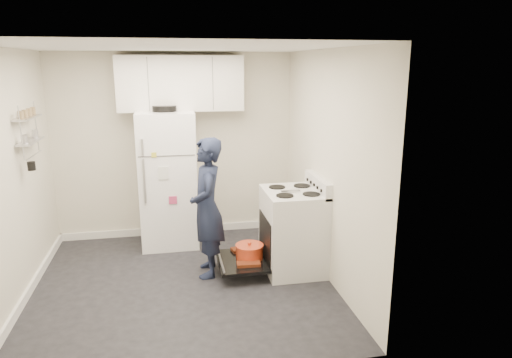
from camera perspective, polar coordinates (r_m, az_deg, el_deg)
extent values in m
cube|color=black|center=(5.19, -9.06, -12.83)|extent=(3.20, 3.20, 0.01)
cube|color=white|center=(4.64, -10.30, 15.91)|extent=(3.20, 3.20, 0.01)
cube|color=beige|center=(6.33, -10.07, 4.03)|extent=(3.20, 0.01, 2.50)
cube|color=beige|center=(3.22, -8.80, -5.80)|extent=(3.20, 0.01, 2.50)
cube|color=beige|center=(4.99, -28.30, -0.18)|extent=(0.01, 3.20, 2.50)
cube|color=beige|center=(5.05, 8.81, 1.52)|extent=(0.01, 3.20, 2.50)
cube|color=white|center=(5.38, -26.63, -12.65)|extent=(0.03, 3.20, 0.10)
cube|color=white|center=(6.63, -9.62, -6.26)|extent=(3.20, 0.03, 0.10)
cube|color=silver|center=(5.32, 4.62, -6.59)|extent=(0.65, 0.76, 0.92)
cube|color=black|center=(5.32, 3.88, -7.25)|extent=(0.53, 0.60, 0.52)
cube|color=orange|center=(5.39, 6.67, -7.02)|extent=(0.02, 0.56, 0.46)
cylinder|color=black|center=(5.40, 4.36, -8.99)|extent=(0.34, 0.34, 0.02)
cube|color=silver|center=(5.23, 7.75, -0.70)|extent=(0.08, 0.76, 0.18)
cube|color=silver|center=(5.17, 4.72, -1.66)|extent=(0.65, 0.76, 0.03)
cube|color=#B2B2B7|center=(5.10, 4.34, -1.47)|extent=(0.22, 0.03, 0.01)
cube|color=black|center=(5.32, -1.79, -10.23)|extent=(0.55, 0.70, 0.03)
cylinder|color=#B2B2B7|center=(5.27, -4.46, -10.04)|extent=(0.02, 0.66, 0.02)
cylinder|color=red|center=(5.32, -0.82, -9.14)|extent=(0.31, 0.31, 0.15)
cylinder|color=red|center=(5.29, -0.82, -8.32)|extent=(0.32, 0.32, 0.02)
sphere|color=red|center=(5.28, -0.82, -8.04)|extent=(0.04, 0.04, 0.04)
cube|color=#A03611|center=(5.17, -0.94, -10.56)|extent=(0.27, 0.15, 0.04)
cube|color=#A03611|center=(5.56, -1.73, -8.73)|extent=(0.28, 0.18, 0.04)
cube|color=white|center=(6.06, -10.96, -0.02)|extent=(0.72, 0.70, 1.76)
cube|color=#4C4C4C|center=(5.63, -11.11, 2.85)|extent=(0.68, 0.01, 0.01)
cube|color=#B2B2B7|center=(5.60, -14.03, 3.88)|extent=(0.03, 0.03, 0.20)
cube|color=#B2B2B7|center=(5.69, -13.78, -0.28)|extent=(0.03, 0.03, 0.55)
cylinder|color=black|center=(5.91, -11.37, 8.63)|extent=(0.30, 0.30, 0.07)
cube|color=silver|center=(5.67, -11.51, 0.73)|extent=(0.12, 0.01, 0.16)
cube|color=gold|center=(5.63, -12.65, 2.96)|extent=(0.06, 0.01, 0.06)
cube|color=#C13765|center=(5.76, -10.35, -2.61)|extent=(0.10, 0.01, 0.10)
cube|color=silver|center=(6.07, -9.42, 11.71)|extent=(1.60, 0.33, 0.70)
cube|color=#B2B2B7|center=(5.36, -26.65, 6.88)|extent=(0.14, 0.60, 0.02)
cube|color=#B2B2B7|center=(5.39, -26.36, 4.25)|extent=(0.14, 0.60, 0.02)
cylinder|color=black|center=(5.25, -26.26, 1.47)|extent=(0.08, 0.08, 0.09)
imported|color=#171E35|center=(5.11, -6.13, -3.60)|extent=(0.41, 0.59, 1.58)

